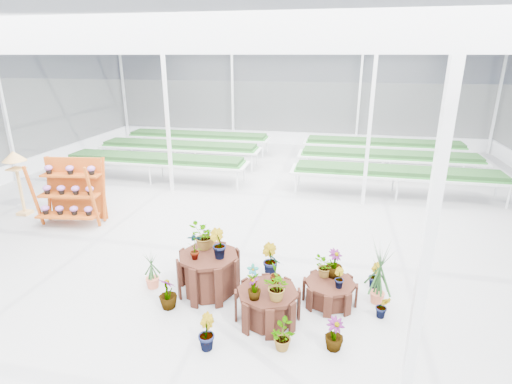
% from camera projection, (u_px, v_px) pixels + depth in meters
% --- Properties ---
extents(ground_plane, '(24.00, 24.00, 0.00)m').
position_uv_depth(ground_plane, '(229.00, 258.00, 8.69)').
color(ground_plane, gray).
rests_on(ground_plane, ground).
extents(greenhouse_shell, '(18.00, 24.00, 4.50)m').
position_uv_depth(greenhouse_shell, '(226.00, 158.00, 7.95)').
color(greenhouse_shell, white).
rests_on(greenhouse_shell, ground).
extents(steel_frame, '(18.00, 24.00, 4.50)m').
position_uv_depth(steel_frame, '(226.00, 158.00, 7.95)').
color(steel_frame, silver).
rests_on(steel_frame, ground).
extents(nursery_benches, '(16.00, 7.00, 0.84)m').
position_uv_depth(nursery_benches, '(279.00, 159.00, 15.21)').
color(nursery_benches, silver).
rests_on(nursery_benches, ground).
extents(plinth_tall, '(1.31, 1.31, 0.77)m').
position_uv_depth(plinth_tall, '(209.00, 273.00, 7.35)').
color(plinth_tall, '#35170F').
rests_on(plinth_tall, ground).
extents(plinth_mid, '(1.27, 1.27, 0.55)m').
position_uv_depth(plinth_mid, '(267.00, 305.00, 6.60)').
color(plinth_mid, '#35170F').
rests_on(plinth_mid, ground).
extents(plinth_low, '(0.95, 0.95, 0.41)m').
position_uv_depth(plinth_low, '(330.00, 292.00, 7.08)').
color(plinth_low, '#35170F').
rests_on(plinth_low, ground).
extents(shelf_rack, '(1.70, 1.06, 1.69)m').
position_uv_depth(shelf_rack, '(70.00, 193.00, 10.21)').
color(shelf_rack, '#A34210').
rests_on(shelf_rack, ground).
extents(bird_table, '(0.56, 0.56, 1.80)m').
position_uv_depth(bird_table, '(19.00, 183.00, 10.79)').
color(bird_table, tan).
rests_on(bird_table, ground).
extents(nursery_plants, '(4.54, 2.74, 1.34)m').
position_uv_depth(nursery_plants, '(261.00, 272.00, 7.05)').
color(nursery_plants, '#1E411C').
rests_on(nursery_plants, ground).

